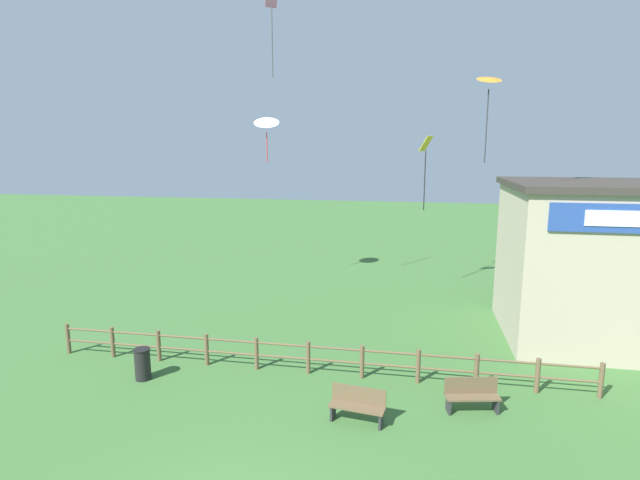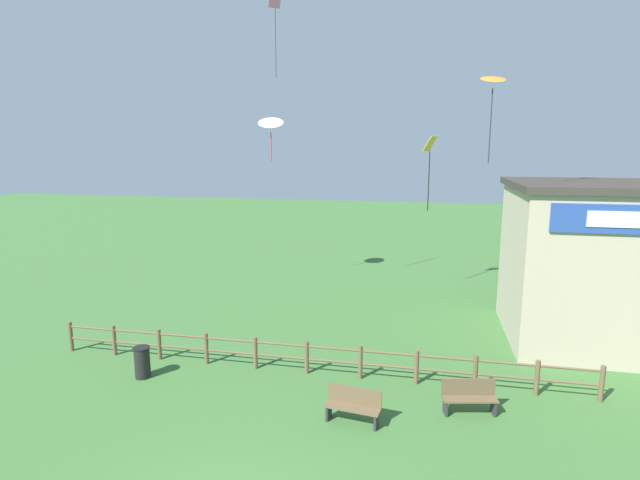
% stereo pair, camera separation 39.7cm
% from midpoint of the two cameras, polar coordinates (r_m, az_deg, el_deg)
% --- Properties ---
extents(wooden_fence, '(17.14, 0.14, 1.06)m').
position_cam_midpoint_polar(wooden_fence, '(16.09, -0.81, -13.05)').
color(wooden_fence, brown).
rests_on(wooden_fence, ground_plane).
extents(seaside_building, '(8.55, 5.82, 5.84)m').
position_cam_midpoint_polar(seaside_building, '(21.10, 32.59, -2.37)').
color(seaside_building, '#B7A88E').
rests_on(seaside_building, ground_plane).
extents(park_bench_near_fence, '(1.49, 0.61, 0.92)m').
position_cam_midpoint_polar(park_bench_near_fence, '(13.62, 4.68, -18.27)').
color(park_bench_near_fence, brown).
rests_on(park_bench_near_fence, ground_plane).
extents(park_bench_by_building, '(1.50, 0.69, 0.92)m').
position_cam_midpoint_polar(park_bench_by_building, '(14.60, 17.46, -16.65)').
color(park_bench_by_building, brown).
rests_on(park_bench_by_building, ground_plane).
extents(trash_bin, '(0.51, 0.51, 0.98)m').
position_cam_midpoint_polar(trash_bin, '(16.74, -18.99, -13.06)').
color(trash_bin, black).
rests_on(trash_bin, ground_plane).
extents(kite_yellow_diamond, '(0.68, 0.73, 3.50)m').
position_cam_midpoint_polar(kite_yellow_diamond, '(24.31, 12.88, 8.95)').
color(kite_yellow_diamond, yellow).
extents(kite_orange_delta, '(1.17, 1.14, 3.61)m').
position_cam_midpoint_polar(kite_orange_delta, '(22.40, 19.67, 16.60)').
color(kite_orange_delta, orange).
extents(kite_pink_diamond, '(0.57, 0.52, 3.57)m').
position_cam_midpoint_polar(kite_pink_diamond, '(23.28, -4.62, 23.80)').
color(kite_pink_diamond, pink).
extents(kite_white_delta, '(1.48, 1.41, 2.30)m').
position_cam_midpoint_polar(kite_white_delta, '(25.39, -5.20, 13.25)').
color(kite_white_delta, white).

